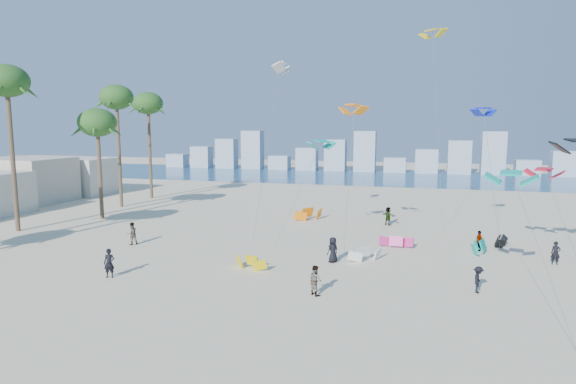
# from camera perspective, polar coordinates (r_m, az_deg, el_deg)

# --- Properties ---
(ground) EXTENTS (220.00, 220.00, 0.00)m
(ground) POSITION_cam_1_polar(r_m,az_deg,el_deg) (24.25, -17.83, -15.45)
(ground) COLOR beige
(ground) RESTS_ON ground
(ocean) EXTENTS (220.00, 220.00, 0.00)m
(ocean) POSITION_cam_1_polar(r_m,az_deg,el_deg) (91.83, 7.53, 1.90)
(ocean) COLOR navy
(ocean) RESTS_ON ground
(kitesurfer_near) EXTENTS (0.77, 0.62, 1.84)m
(kitesurfer_near) POSITION_cam_1_polar(r_m,az_deg,el_deg) (32.28, -20.51, -7.95)
(kitesurfer_near) COLOR black
(kitesurfer_near) RESTS_ON ground
(kitesurfer_mid) EXTENTS (1.05, 1.02, 1.70)m
(kitesurfer_mid) POSITION_cam_1_polar(r_m,az_deg,el_deg) (27.39, 3.24, -10.43)
(kitesurfer_mid) COLOR gray
(kitesurfer_mid) RESTS_ON ground
(kitesurfers_far) EXTENTS (32.10, 19.10, 1.82)m
(kitesurfers_far) POSITION_cam_1_polar(r_m,az_deg,el_deg) (37.69, 8.00, -5.38)
(kitesurfers_far) COLOR black
(kitesurfers_far) RESTS_ON ground
(grounded_kites) EXTENTS (19.49, 19.97, 1.10)m
(grounded_kites) POSITION_cam_1_polar(r_m,az_deg,el_deg) (40.04, 9.67, -5.21)
(grounded_kites) COLOR #DDBC0B
(grounded_kites) RESTS_ON ground
(flying_kites) EXTENTS (28.17, 26.36, 18.54)m
(flying_kites) POSITION_cam_1_polar(r_m,az_deg,el_deg) (37.72, 18.99, 9.10)
(flying_kites) COLOR #0DA28E
(flying_kites) RESTS_ON ground
(palm_row) EXTENTS (8.07, 44.80, 15.58)m
(palm_row) POSITION_cam_1_polar(r_m,az_deg,el_deg) (48.41, -29.20, 9.36)
(palm_row) COLOR brown
(palm_row) RESTS_ON ground
(distant_skyline) EXTENTS (85.00, 3.00, 8.40)m
(distant_skyline) POSITION_cam_1_polar(r_m,az_deg,el_deg) (101.62, 7.69, 4.21)
(distant_skyline) COLOR #9EADBF
(distant_skyline) RESTS_ON ground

